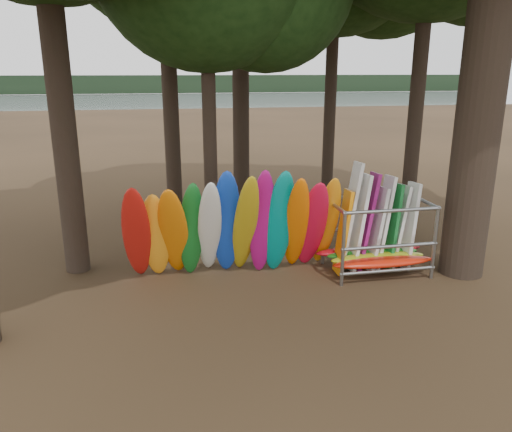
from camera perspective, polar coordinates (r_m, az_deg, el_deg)
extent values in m
plane|color=#47331E|center=(12.53, 3.37, -7.95)|extent=(120.00, 120.00, 0.00)
plane|color=gray|center=(71.30, -8.77, 12.03)|extent=(160.00, 160.00, 0.00)
cube|color=black|center=(121.13, -9.88, 14.63)|extent=(160.00, 4.00, 4.00)
cylinder|color=black|center=(13.38, -22.26, 19.64)|extent=(0.62, 0.62, 12.37)
cylinder|color=black|center=(17.09, -10.05, 18.75)|extent=(0.52, 0.52, 11.87)
cylinder|color=black|center=(18.95, -1.80, 19.25)|extent=(0.62, 0.62, 12.23)
cylinder|color=black|center=(19.05, 8.72, 18.37)|extent=(0.44, 0.44, 11.76)
cylinder|color=black|center=(14.30, -5.46, 14.72)|extent=(0.39, 0.39, 9.52)
cylinder|color=black|center=(16.59, 18.47, 18.81)|extent=(0.46, 0.46, 12.18)
cylinder|color=black|center=(13.49, 25.52, 21.42)|extent=(1.10, 1.10, 13.38)
ellipsoid|color=red|center=(12.32, -13.47, -2.09)|extent=(0.68, 1.88, 2.86)
ellipsoid|color=orange|center=(12.58, -11.39, -2.29)|extent=(0.75, 1.33, 2.52)
ellipsoid|color=orange|center=(12.43, -9.38, -1.96)|extent=(0.94, 1.85, 2.74)
ellipsoid|color=#146420|center=(12.54, -7.39, -1.65)|extent=(0.75, 1.21, 2.71)
ellipsoid|color=white|center=(12.42, -5.33, -1.47)|extent=(0.63, 1.93, 2.89)
ellipsoid|color=#123CB7|center=(12.53, -3.38, -0.86)|extent=(0.81, 1.39, 3.01)
ellipsoid|color=#B79815|center=(12.42, -1.25, -1.11)|extent=(0.68, 1.88, 3.01)
ellipsoid|color=#9F0E64|center=(12.53, 0.70, -0.83)|extent=(0.65, 1.10, 2.97)
ellipsoid|color=#047D78|center=(12.61, 2.68, -0.81)|extent=(0.84, 1.25, 2.96)
ellipsoid|color=orange|center=(12.73, 4.61, -0.99)|extent=(0.84, 1.81, 2.89)
ellipsoid|color=red|center=(12.94, 6.40, -1.12)|extent=(0.82, 1.60, 2.70)
ellipsoid|color=orange|center=(13.23, 8.00, -0.70)|extent=(0.64, 1.37, 2.72)
ellipsoid|color=red|center=(13.24, 14.33, -5.13)|extent=(2.71, 0.55, 0.24)
ellipsoid|color=#A3AD17|center=(13.50, 13.77, -4.66)|extent=(2.59, 0.55, 0.24)
ellipsoid|color=#196215|center=(13.79, 13.19, -4.17)|extent=(2.58, 0.55, 0.24)
ellipsoid|color=#AE0D18|center=(14.01, 12.77, -3.82)|extent=(3.05, 0.55, 0.24)
cube|color=orange|center=(13.12, 9.91, -1.87)|extent=(0.41, 0.74, 2.23)
cube|color=silver|center=(13.32, 10.54, -0.08)|extent=(0.62, 0.78, 2.90)
cube|color=white|center=(13.31, 11.67, -0.85)|extent=(0.50, 0.77, 2.61)
cube|color=#901869|center=(13.46, 12.47, -0.65)|extent=(0.58, 0.76, 2.62)
cube|color=silver|center=(13.47, 13.56, -1.53)|extent=(0.46, 0.75, 2.26)
cube|color=white|center=(13.65, 14.24, -0.75)|extent=(0.49, 0.77, 2.53)
cube|color=#197230|center=(13.71, 15.21, -1.19)|extent=(0.38, 0.77, 2.34)
cube|color=white|center=(13.93, 15.83, -1.13)|extent=(0.51, 0.76, 2.25)
cube|color=white|center=(13.84, 17.07, -1.15)|extent=(0.33, 0.76, 2.35)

